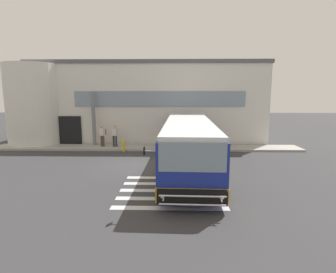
{
  "coord_description": "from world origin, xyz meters",
  "views": [
    {
      "loc": [
        2.14,
        -15.26,
        4.16
      ],
      "look_at": [
        1.78,
        1.39,
        1.5
      ],
      "focal_mm": 28.4,
      "sensor_mm": 36.0,
      "label": 1
    }
  ],
  "objects_px": {
    "passenger_near_column": "(103,134)",
    "passenger_by_doorway": "(115,135)",
    "entry_support_column": "(94,119)",
    "bus_main_foreground": "(188,145)",
    "safety_bollard_yellow": "(124,146)"
  },
  "relations": [
    {
      "from": "passenger_near_column",
      "to": "passenger_by_doorway",
      "type": "height_order",
      "value": "same"
    },
    {
      "from": "entry_support_column",
      "to": "passenger_by_doorway",
      "type": "xyz_separation_m",
      "value": [
        1.75,
        -0.54,
        -1.17
      ]
    },
    {
      "from": "bus_main_foreground",
      "to": "safety_bollard_yellow",
      "type": "xyz_separation_m",
      "value": [
        -4.46,
        4.23,
        -0.89
      ]
    },
    {
      "from": "entry_support_column",
      "to": "bus_main_foreground",
      "type": "bearing_deg",
      "value": -40.26
    },
    {
      "from": "entry_support_column",
      "to": "bus_main_foreground",
      "type": "distance_m",
      "value": 9.37
    },
    {
      "from": "entry_support_column",
      "to": "passenger_by_doorway",
      "type": "height_order",
      "value": "entry_support_column"
    },
    {
      "from": "entry_support_column",
      "to": "safety_bollard_yellow",
      "type": "xyz_separation_m",
      "value": [
        2.66,
        -1.8,
        -1.8
      ]
    },
    {
      "from": "passenger_near_column",
      "to": "entry_support_column",
      "type": "bearing_deg",
      "value": 145.95
    },
    {
      "from": "entry_support_column",
      "to": "safety_bollard_yellow",
      "type": "bearing_deg",
      "value": -34.1
    },
    {
      "from": "entry_support_column",
      "to": "bus_main_foreground",
      "type": "xyz_separation_m",
      "value": [
        7.12,
        -6.03,
        -0.91
      ]
    },
    {
      "from": "entry_support_column",
      "to": "passenger_near_column",
      "type": "bearing_deg",
      "value": -34.05
    },
    {
      "from": "entry_support_column",
      "to": "passenger_near_column",
      "type": "relative_size",
      "value": 2.51
    },
    {
      "from": "passenger_near_column",
      "to": "safety_bollard_yellow",
      "type": "height_order",
      "value": "passenger_near_column"
    },
    {
      "from": "passenger_by_doorway",
      "to": "safety_bollard_yellow",
      "type": "distance_m",
      "value": 1.68
    },
    {
      "from": "passenger_near_column",
      "to": "passenger_by_doorway",
      "type": "relative_size",
      "value": 1.0
    }
  ]
}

